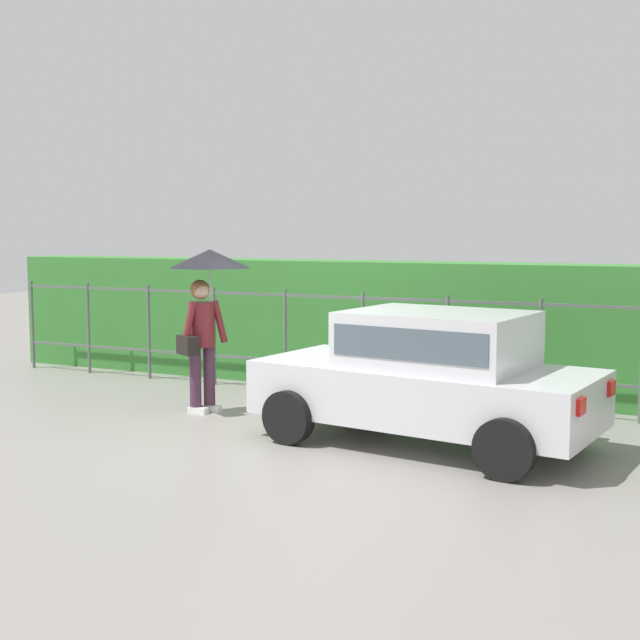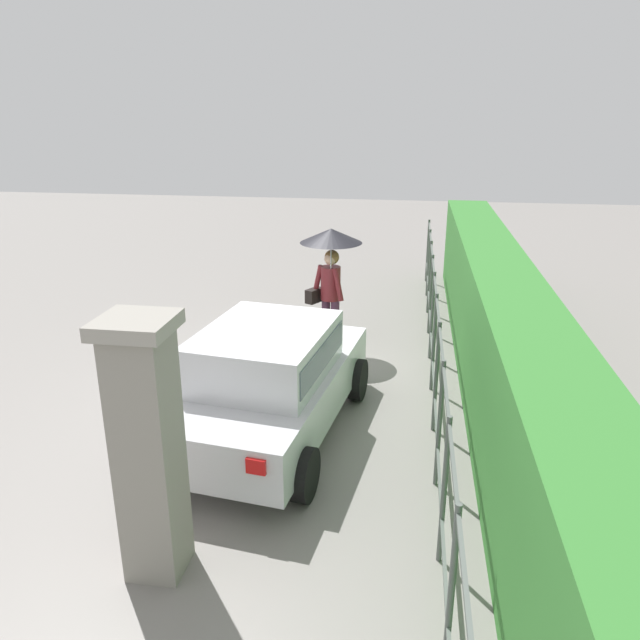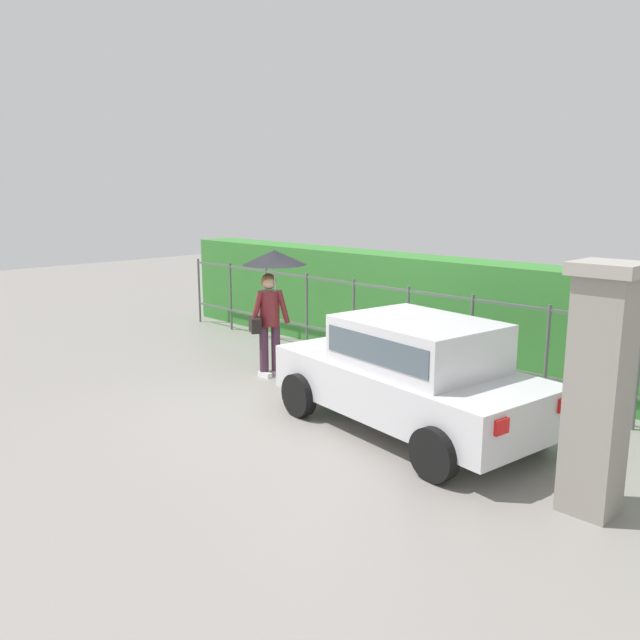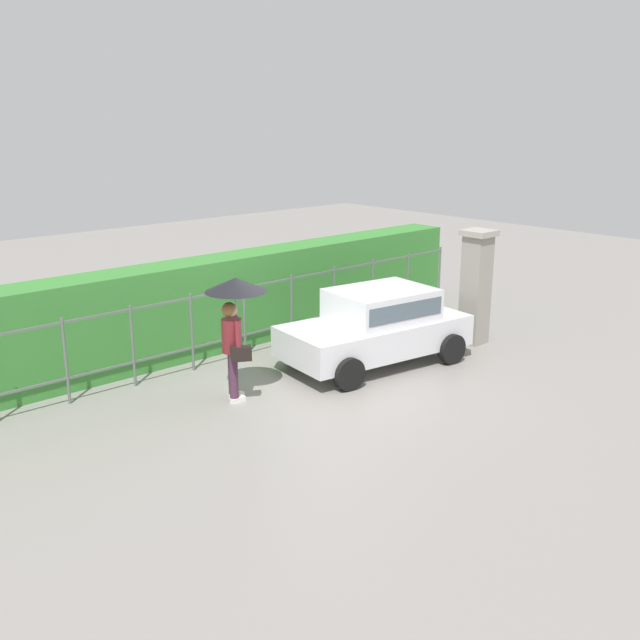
% 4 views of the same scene
% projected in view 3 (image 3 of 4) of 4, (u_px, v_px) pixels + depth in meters
% --- Properties ---
extents(ground_plane, '(40.00, 40.00, 0.00)m').
position_uv_depth(ground_plane, '(300.00, 406.00, 9.15)').
color(ground_plane, gray).
extents(car, '(3.90, 2.26, 1.48)m').
position_uv_depth(car, '(412.00, 370.00, 8.06)').
color(car, silver).
rests_on(car, ground).
extents(pedestrian, '(1.04, 1.04, 2.12)m').
position_uv_depth(pedestrian, '(272.00, 281.00, 10.30)').
color(pedestrian, '#47283D').
rests_on(pedestrian, ground).
extents(gate_pillar, '(0.60, 0.60, 2.42)m').
position_uv_depth(gate_pillar, '(599.00, 388.00, 5.92)').
color(gate_pillar, gray).
rests_on(gate_pillar, ground).
extents(fence_section, '(12.32, 0.05, 1.50)m').
position_uv_depth(fence_section, '(408.00, 326.00, 10.63)').
color(fence_section, '#59605B').
rests_on(fence_section, ground).
extents(hedge_row, '(13.27, 0.90, 1.90)m').
position_uv_depth(hedge_row, '(438.00, 312.00, 11.22)').
color(hedge_row, '#387F33').
rests_on(hedge_row, ground).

